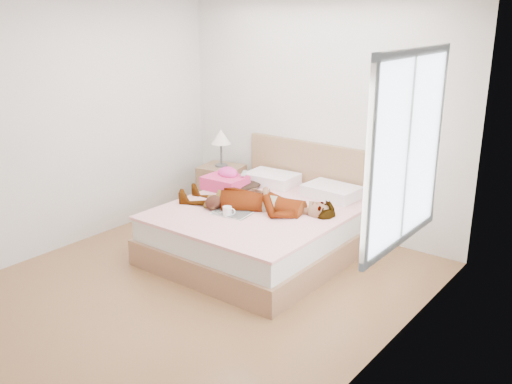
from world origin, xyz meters
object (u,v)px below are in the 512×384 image
bed (267,226)px  nightstand (222,186)px  woman (258,197)px  plush_toy (216,202)px  phone (244,173)px  magazine (231,213)px  towel (226,180)px  coffee_mug (228,211)px

bed → nightstand: nightstand is taller
woman → nightstand: nightstand is taller
bed → plush_toy: (-0.34, -0.41, 0.31)m
woman → plush_toy: woman is taller
phone → magazine: phone is taller
magazine → plush_toy: (-0.22, 0.02, 0.07)m
woman → bed: bearing=152.0°
plush_toy → phone: bearing=104.8°
phone → towel: towel is taller
plush_toy → nightstand: (-0.81, 1.03, -0.23)m
towel → nightstand: size_ratio=0.44×
coffee_mug → bed: bearing=78.7°
phone → nightstand: nightstand is taller
bed → plush_toy: bed is taller
magazine → nightstand: nightstand is taller
bed → plush_toy: bearing=-129.7°
phone → magazine: bearing=-78.2°
phone → towel: 0.23m
plush_toy → magazine: bearing=-4.1°
bed → magazine: (-0.12, -0.43, 0.24)m
woman → coffee_mug: woman is taller
phone → towel: (-0.18, -0.10, -0.09)m
woman → bed: 0.37m
woman → phone: (-0.50, 0.40, 0.08)m
bed → coffee_mug: (-0.10, -0.51, 0.29)m
magazine → nightstand: (-1.03, 1.04, -0.17)m
coffee_mug → towel: bearing=131.6°
bed → nightstand: (-1.16, 0.62, 0.08)m
plush_toy → nightstand: nightstand is taller
woman → magazine: woman is taller
phone → bed: (0.52, -0.27, -0.42)m
phone → coffee_mug: 0.90m
woman → coffee_mug: bearing=-29.7°
phone → nightstand: bearing=133.5°
plush_toy → nightstand: size_ratio=0.26×
woman → phone: size_ratio=16.45×
magazine → bed: bearing=74.1°
magazine → coffee_mug: size_ratio=2.99×
woman → nightstand: (-1.13, 0.74, -0.27)m
phone → towel: size_ratio=0.21×
towel → nightstand: nightstand is taller
woman → coffee_mug: 0.39m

